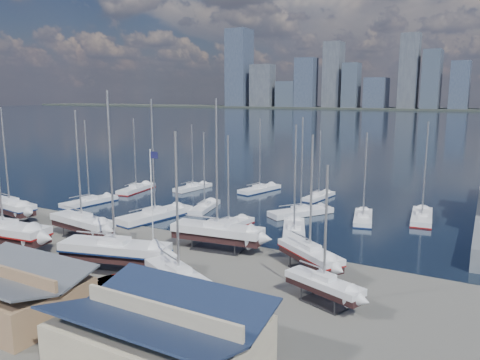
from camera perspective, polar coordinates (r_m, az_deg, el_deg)
The scene contains 31 objects.
ground at distance 54.99m, azimuth -12.07°, elevation -9.17°, with size 1400.00×1400.00×0.00m, color #605E59.
water at distance 350.69m, azimuth 23.96°, elevation 6.46°, with size 1400.00×600.00×0.40m, color #172636.
far_shore at distance 609.71m, azimuth 26.51°, elevation 7.66°, with size 1400.00×80.00×2.20m, color #2D332D.
skyline at distance 604.11m, azimuth 26.02°, elevation 11.30°, with size 639.14×43.80×107.69m.
shed_grey at distance 44.45m, azimuth -26.25°, elevation -11.88°, with size 12.60×8.40×4.17m.
shed_blue at distance 33.28m, azimuth -9.68°, elevation -18.02°, with size 13.65×9.45×4.71m.
sailboat_cradle_0 at distance 76.52m, azimuth -26.25°, elevation -2.86°, with size 10.49×4.17×16.45m.
sailboat_cradle_1 at distance 62.33m, azimuth -26.86°, elevation -5.60°, with size 12.35×4.84×19.17m.
sailboat_cradle_2 at distance 63.25m, azimuth -18.70°, elevation -4.93°, with size 10.27×4.01×16.31m.
sailboat_cradle_3 at distance 50.88m, azimuth -14.99°, elevation -8.29°, with size 12.09×6.23×18.61m.
sailboat_cradle_4 at distance 55.67m, azimuth -2.78°, elevation -6.36°, with size 11.29×4.42×17.79m.
sailboat_cradle_5 at distance 43.05m, azimuth -7.47°, elevation -11.75°, with size 9.51×6.44×15.13m.
sailboat_cradle_6 at distance 49.33m, azimuth 8.49°, elevation -8.91°, with size 8.64×6.92×14.30m.
sailboat_cradle_7 at distance 42.32m, azimuth 10.18°, elevation -12.42°, with size 7.69×4.45×12.40m.
sailboat_moored_0 at distance 82.55m, azimuth -17.88°, elevation -2.65°, with size 4.10×10.15×14.75m.
sailboat_moored_1 at distance 91.47m, azimuth -12.53°, elevation -1.16°, with size 4.15×9.99×14.48m.
sailboat_moored_2 at distance 91.18m, azimuth -5.76°, elevation -0.99°, with size 3.52×8.99×13.21m.
sailboat_moored_3 at distance 70.69m, azimuth -10.32°, elevation -4.45°, with size 5.61×12.75×18.43m.
sailboat_moored_4 at distance 75.23m, azimuth -4.32°, elevation -3.40°, with size 4.35×8.96×13.04m.
sailboat_moored_5 at distance 88.92m, azimuth 2.42°, elevation -1.25°, with size 4.99×10.06×14.49m.
sailboat_moored_6 at distance 64.78m, azimuth -1.41°, elevation -5.65°, with size 3.66×9.23×13.43m.
sailboat_moored_7 at distance 72.19m, azimuth 7.42°, elevation -4.05°, with size 8.12×10.24×15.64m.
sailboat_moored_8 at distance 83.93m, azimuth 9.57°, elevation -2.08°, with size 3.45×8.68×12.62m.
sailboat_moored_9 at distance 62.68m, azimuth 6.60°, elevation -6.26°, with size 6.47×10.31×15.12m.
sailboat_moored_10 at distance 70.84m, azimuth 14.77°, elevation -4.60°, with size 4.59×9.39×13.52m.
sailboat_moored_11 at distance 73.87m, azimuth 21.27°, elevation -4.36°, with size 4.04×10.39×15.14m.
car_a at distance 51.22m, azimuth -23.53°, elevation -10.40°, with size 1.80×4.46×1.52m, color gray.
car_b at distance 51.57m, azimuth -22.54°, elevation -10.17°, with size 1.65×4.72×1.56m, color gray.
car_c at distance 45.71m, azimuth -16.39°, elevation -12.44°, with size 2.57×5.58×1.55m, color gray.
car_d at distance 41.09m, azimuth -6.95°, elevation -14.93°, with size 1.86×4.58×1.33m, color gray.
flagpole at distance 52.40m, azimuth -10.64°, elevation -1.96°, with size 1.09×0.12×12.38m.
Camera 1 is at (34.85, -48.47, 18.14)m, focal length 35.00 mm.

